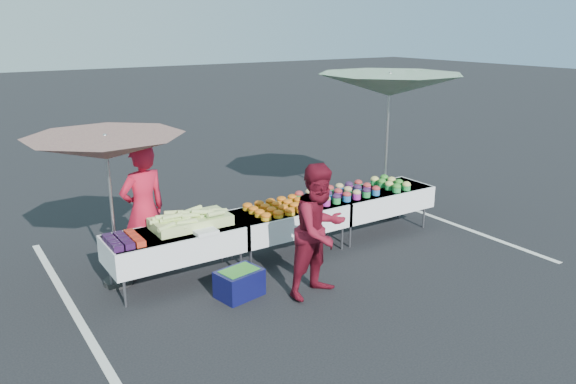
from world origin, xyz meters
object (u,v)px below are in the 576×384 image
table_left (176,243)px  table_right (378,199)px  table_center (288,218)px  umbrella_left (106,149)px  storage_bin (239,283)px  customer (320,230)px  vendor (144,210)px  umbrella_right (390,86)px

table_left → table_right: bearing=0.0°
table_center → umbrella_left: bearing=170.9°
table_right → umbrella_left: size_ratio=0.73×
table_center → storage_bin: size_ratio=2.96×
umbrella_left → storage_bin: umbrella_left is taller
table_left → table_center: bearing=0.0°
table_right → storage_bin: (-3.09, -0.82, -0.39)m
table_left → umbrella_left: (-0.70, 0.40, 1.30)m
table_center → storage_bin: (-1.29, -0.82, -0.39)m
table_left → customer: bearing=-42.7°
vendor → customer: bearing=120.4°
table_left → table_center: same height
table_left → customer: 1.96m
table_left → table_center: (1.80, 0.00, 0.00)m
table_center → table_right: 1.80m
table_center → umbrella_right: 3.13m
customer → umbrella_left: umbrella_left is taller
table_center → vendor: vendor is taller
customer → umbrella_right: 3.76m
umbrella_left → storage_bin: 2.41m
umbrella_left → vendor: bearing=17.6°
umbrella_right → storage_bin: size_ratio=5.29×
table_center → vendor: 2.13m
table_left → storage_bin: 1.04m
umbrella_right → storage_bin: (-3.79, -1.41, -2.18)m
table_center → vendor: bearing=164.8°
vendor → storage_bin: bearing=107.3°
table_center → umbrella_right: umbrella_right is taller
table_right → vendor: (-3.83, 0.55, 0.35)m
umbrella_left → umbrella_right: bearing=2.2°
customer → storage_bin: 1.25m
table_left → table_right: 3.60m
table_center → customer: size_ratio=1.06×
vendor → umbrella_right: size_ratio=0.56×
vendor → customer: 2.50m
customer → umbrella_left: (-2.13, 1.72, 1.00)m
vendor → table_center: bearing=153.7°
table_right → vendor: vendor is taller
table_right → umbrella_right: 2.01m
table_right → customer: customer is taller
table_left → umbrella_left: size_ratio=0.73×
umbrella_right → storage_bin: bearing=-159.5°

